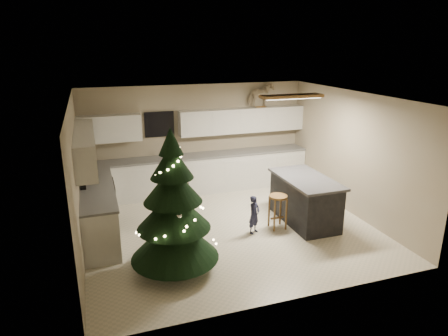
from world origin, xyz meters
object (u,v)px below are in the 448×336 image
(rocking_horse, at_px, (261,95))
(bar_stool, at_px, (278,204))
(island, at_px, (305,200))
(toddler, at_px, (254,215))
(christmas_tree, at_px, (174,214))

(rocking_horse, bearing_deg, bar_stool, 147.96)
(island, relative_size, bar_stool, 2.48)
(toddler, xyz_separation_m, rocking_horse, (1.26, 2.67, 1.92))
(bar_stool, distance_m, toddler, 0.55)
(bar_stool, distance_m, christmas_tree, 2.43)
(christmas_tree, relative_size, rocking_horse, 3.24)
(toddler, height_order, rocking_horse, rocking_horse)
(island, height_order, rocking_horse, rocking_horse)
(bar_stool, bearing_deg, toddler, -174.08)
(island, bearing_deg, toddler, -172.57)
(bar_stool, xyz_separation_m, christmas_tree, (-2.24, -0.84, 0.45))
(island, xyz_separation_m, toddler, (-1.18, -0.15, -0.10))
(christmas_tree, relative_size, toddler, 3.10)
(christmas_tree, bearing_deg, island, 18.03)
(christmas_tree, bearing_deg, rocking_horse, 49.31)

